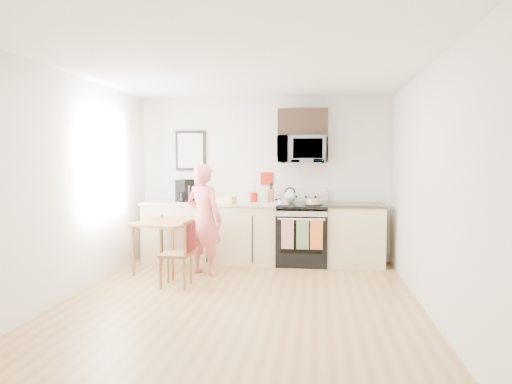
# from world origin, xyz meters

# --- Properties ---
(floor) EXTENTS (4.60, 4.60, 0.00)m
(floor) POSITION_xyz_m (0.00, 0.00, 0.00)
(floor) COLOR #A0723E
(floor) RESTS_ON ground
(back_wall) EXTENTS (4.00, 0.04, 2.60)m
(back_wall) POSITION_xyz_m (0.00, 2.30, 1.30)
(back_wall) COLOR silver
(back_wall) RESTS_ON floor
(front_wall) EXTENTS (4.00, 0.04, 2.60)m
(front_wall) POSITION_xyz_m (0.00, -2.30, 1.30)
(front_wall) COLOR silver
(front_wall) RESTS_ON floor
(left_wall) EXTENTS (0.04, 4.60, 2.60)m
(left_wall) POSITION_xyz_m (-2.00, 0.00, 1.30)
(left_wall) COLOR silver
(left_wall) RESTS_ON floor
(right_wall) EXTENTS (0.04, 4.60, 2.60)m
(right_wall) POSITION_xyz_m (2.00, 0.00, 1.30)
(right_wall) COLOR silver
(right_wall) RESTS_ON floor
(ceiling) EXTENTS (4.00, 4.60, 0.04)m
(ceiling) POSITION_xyz_m (0.00, 0.00, 2.60)
(ceiling) COLOR white
(ceiling) RESTS_ON back_wall
(window) EXTENTS (0.06, 1.40, 1.50)m
(window) POSITION_xyz_m (-1.96, 0.80, 1.55)
(window) COLOR white
(window) RESTS_ON left_wall
(cabinet_left) EXTENTS (2.10, 0.60, 0.90)m
(cabinet_left) POSITION_xyz_m (-0.80, 2.00, 0.45)
(cabinet_left) COLOR #D1BD86
(cabinet_left) RESTS_ON floor
(countertop_left) EXTENTS (2.14, 0.64, 0.04)m
(countertop_left) POSITION_xyz_m (-0.80, 2.00, 0.92)
(countertop_left) COLOR beige
(countertop_left) RESTS_ON cabinet_left
(cabinet_right) EXTENTS (0.84, 0.60, 0.90)m
(cabinet_right) POSITION_xyz_m (1.43, 2.00, 0.45)
(cabinet_right) COLOR #D1BD86
(cabinet_right) RESTS_ON floor
(countertop_right) EXTENTS (0.88, 0.64, 0.04)m
(countertop_right) POSITION_xyz_m (1.43, 2.00, 0.92)
(countertop_right) COLOR black
(countertop_right) RESTS_ON cabinet_right
(range) EXTENTS (0.76, 0.70, 1.16)m
(range) POSITION_xyz_m (0.63, 1.98, 0.44)
(range) COLOR black
(range) RESTS_ON floor
(microwave) EXTENTS (0.76, 0.51, 0.42)m
(microwave) POSITION_xyz_m (0.63, 2.08, 1.76)
(microwave) COLOR silver
(microwave) RESTS_ON back_wall
(upper_cabinet) EXTENTS (0.76, 0.35, 0.40)m
(upper_cabinet) POSITION_xyz_m (0.63, 2.12, 2.18)
(upper_cabinet) COLOR black
(upper_cabinet) RESTS_ON back_wall
(wall_art) EXTENTS (0.50, 0.04, 0.65)m
(wall_art) POSITION_xyz_m (-1.20, 2.28, 1.75)
(wall_art) COLOR black
(wall_art) RESTS_ON back_wall
(wall_trivet) EXTENTS (0.20, 0.02, 0.20)m
(wall_trivet) POSITION_xyz_m (0.05, 2.28, 1.30)
(wall_trivet) COLOR #A21F0D
(wall_trivet) RESTS_ON back_wall
(person) EXTENTS (0.66, 0.56, 1.55)m
(person) POSITION_xyz_m (-0.70, 1.16, 0.77)
(person) COLOR #CF4038
(person) RESTS_ON floor
(dining_table) EXTENTS (0.84, 0.84, 0.73)m
(dining_table) POSITION_xyz_m (-1.26, 1.16, 0.65)
(dining_table) COLOR brown
(dining_table) RESTS_ON floor
(chair) EXTENTS (0.40, 0.36, 0.85)m
(chair) POSITION_xyz_m (-0.79, 0.50, 0.55)
(chair) COLOR brown
(chair) RESTS_ON floor
(knife_block) EXTENTS (0.09, 0.13, 0.20)m
(knife_block) POSITION_xyz_m (0.13, 2.13, 1.04)
(knife_block) COLOR brown
(knife_block) RESTS_ON countertop_left
(utensil_crock) EXTENTS (0.12, 0.12, 0.36)m
(utensil_crock) POSITION_xyz_m (-0.13, 2.10, 1.08)
(utensil_crock) COLOR #A21F0D
(utensil_crock) RESTS_ON countertop_left
(fruit_bowl) EXTENTS (0.27, 0.27, 0.10)m
(fruit_bowl) POSITION_xyz_m (-0.72, 2.17, 0.98)
(fruit_bowl) COLOR white
(fruit_bowl) RESTS_ON countertop_left
(milk_carton) EXTENTS (0.10, 0.10, 0.25)m
(milk_carton) POSITION_xyz_m (-1.19, 2.02, 1.07)
(milk_carton) COLOR tan
(milk_carton) RESTS_ON countertop_left
(coffee_maker) EXTENTS (0.27, 0.32, 0.35)m
(coffee_maker) POSITION_xyz_m (-1.24, 2.03, 1.10)
(coffee_maker) COLOR black
(coffee_maker) RESTS_ON countertop_left
(bread_bag) EXTENTS (0.34, 0.25, 0.11)m
(bread_bag) POSITION_xyz_m (-0.51, 1.78, 1.00)
(bread_bag) COLOR #E0B276
(bread_bag) RESTS_ON countertop_left
(cake) EXTENTS (0.26, 0.26, 0.09)m
(cake) POSITION_xyz_m (0.80, 1.89, 0.97)
(cake) COLOR black
(cake) RESTS_ON range
(kettle) EXTENTS (0.19, 0.19, 0.25)m
(kettle) POSITION_xyz_m (0.43, 2.20, 1.03)
(kettle) COLOR white
(kettle) RESTS_ON range
(pot) EXTENTS (0.22, 0.35, 0.11)m
(pot) POSITION_xyz_m (0.35, 1.84, 0.98)
(pot) COLOR silver
(pot) RESTS_ON range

